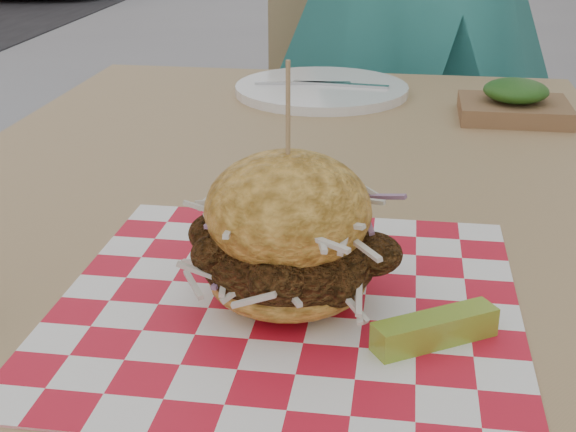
# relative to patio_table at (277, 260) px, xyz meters

# --- Properties ---
(patio_table) EXTENTS (0.80, 1.20, 0.75)m
(patio_table) POSITION_rel_patio_table_xyz_m (0.00, 0.00, 0.00)
(patio_table) COLOR tan
(patio_table) RESTS_ON ground
(patio_chair) EXTENTS (0.43, 0.44, 0.95)m
(patio_chair) POSITION_rel_patio_table_xyz_m (-0.00, 1.08, -0.12)
(patio_chair) COLOR tan
(patio_chair) RESTS_ON ground
(paper_liner) EXTENTS (0.36, 0.36, 0.00)m
(paper_liner) POSITION_rel_patio_table_xyz_m (0.05, -0.23, 0.08)
(paper_liner) COLOR red
(paper_liner) RESTS_ON patio_table
(sandwich) EXTENTS (0.17, 0.17, 0.19)m
(sandwich) POSITION_rel_patio_table_xyz_m (0.05, -0.23, 0.13)
(sandwich) COLOR gold
(sandwich) RESTS_ON paper_liner
(pickle_spear) EXTENTS (0.09, 0.07, 0.02)m
(pickle_spear) POSITION_rel_patio_table_xyz_m (0.16, -0.28, 0.09)
(pickle_spear) COLOR #9EAC32
(pickle_spear) RESTS_ON paper_liner
(place_setting) EXTENTS (0.27, 0.27, 0.02)m
(place_setting) POSITION_rel_patio_table_xyz_m (0.00, 0.44, 0.09)
(place_setting) COLOR white
(place_setting) RESTS_ON patio_table
(kraft_tray) EXTENTS (0.15, 0.12, 0.06)m
(kraft_tray) POSITION_rel_patio_table_xyz_m (0.28, 0.34, 0.10)
(kraft_tray) COLOR brown
(kraft_tray) RESTS_ON patio_table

